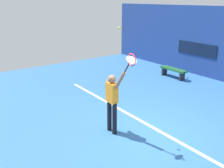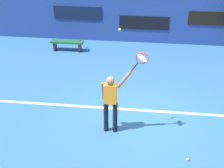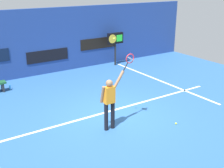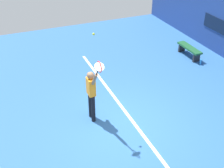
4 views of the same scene
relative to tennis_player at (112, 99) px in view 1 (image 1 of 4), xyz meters
The scene contains 8 objects.
ground_plane 1.41m from the tennis_player, 48.70° to the left, with size 18.00×18.00×0.00m, color #2D609E.
sponsor_banner_portside 7.18m from the tennis_player, 109.14° to the left, with size 2.20×0.03×0.60m, color #0C1933.
court_baseline 1.63m from the tennis_player, 59.75° to the left, with size 10.00×0.10×0.01m, color white.
tennis_player is the anchor object (origin of this frame).
tennis_racket 1.43m from the tennis_player, ahead, with size 0.49×0.27×0.59m.
tennis_ball 1.93m from the tennis_player, 16.23° to the left, with size 0.07×0.07×0.07m, color #CCE033.
court_bench 6.06m from the tennis_player, 115.23° to the left, with size 1.40×0.36×0.45m.
water_bottle 5.78m from the tennis_player, 107.41° to the left, with size 0.07×0.07×0.24m, color #338CD8.
Camera 1 is at (4.59, -4.51, 3.62)m, focal length 40.79 mm.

